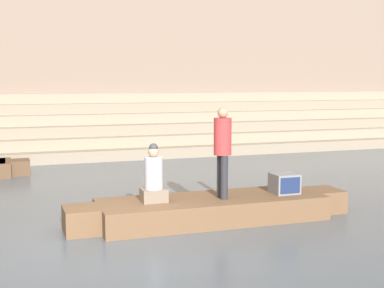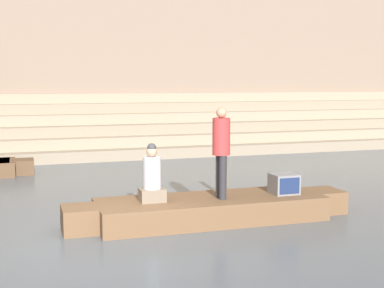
% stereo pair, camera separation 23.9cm
% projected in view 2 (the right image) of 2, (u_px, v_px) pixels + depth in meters
% --- Properties ---
extents(ground_plane, '(120.00, 120.00, 0.00)m').
position_uv_depth(ground_plane, '(118.00, 244.00, 8.77)').
color(ground_plane, '#4C5660').
extents(ghat_steps, '(36.00, 3.52, 2.21)m').
position_uv_depth(ghat_steps, '(63.00, 133.00, 19.41)').
color(ghat_steps, gray).
rests_on(ghat_steps, ground).
extents(back_wall, '(34.20, 1.28, 7.02)m').
position_uv_depth(back_wall, '(57.00, 60.00, 20.86)').
color(back_wall, '#7F6B5B').
rests_on(back_wall, ground).
extents(rowboat_main, '(5.59, 1.51, 0.45)m').
position_uv_depth(rowboat_main, '(211.00, 208.00, 10.23)').
color(rowboat_main, brown).
rests_on(rowboat_main, ground).
extents(person_standing, '(0.33, 0.33, 1.73)m').
position_uv_depth(person_standing, '(221.00, 146.00, 10.03)').
color(person_standing, '#28282D').
rests_on(person_standing, rowboat_main).
extents(person_rowing, '(0.47, 0.37, 1.09)m').
position_uv_depth(person_rowing, '(152.00, 178.00, 9.83)').
color(person_rowing, '#756656').
rests_on(person_rowing, rowboat_main).
extents(tv_set, '(0.50, 0.47, 0.40)m').
position_uv_depth(tv_set, '(284.00, 184.00, 10.55)').
color(tv_set, slate).
rests_on(tv_set, rowboat_main).
extents(mooring_post, '(0.14, 0.14, 0.99)m').
position_uv_depth(mooring_post, '(224.00, 176.00, 12.31)').
color(mooring_post, brown).
rests_on(mooring_post, ground).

